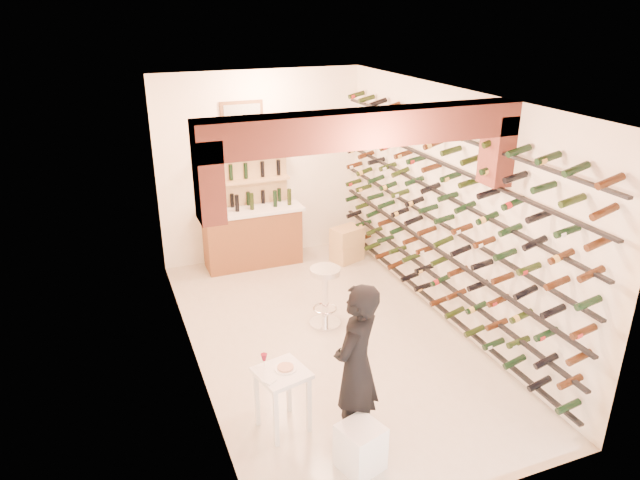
{
  "coord_description": "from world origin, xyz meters",
  "views": [
    {
      "loc": [
        -2.57,
        -6.23,
        4.19
      ],
      "look_at": [
        0.0,
        0.3,
        1.3
      ],
      "focal_mm": 32.56,
      "sensor_mm": 36.0,
      "label": 1
    }
  ],
  "objects_px": {
    "back_counter": "(253,235)",
    "chrome_barstool": "(325,292)",
    "tasting_table": "(282,381)",
    "wine_rack": "(434,215)",
    "crate_lower": "(347,252)",
    "person": "(356,366)",
    "white_stool": "(360,447)"
  },
  "relations": [
    {
      "from": "back_counter",
      "to": "chrome_barstool",
      "type": "relative_size",
      "value": 1.98
    },
    {
      "from": "tasting_table",
      "to": "chrome_barstool",
      "type": "bearing_deg",
      "value": 43.05
    },
    {
      "from": "wine_rack",
      "to": "crate_lower",
      "type": "bearing_deg",
      "value": 97.22
    },
    {
      "from": "chrome_barstool",
      "to": "crate_lower",
      "type": "bearing_deg",
      "value": 58.09
    },
    {
      "from": "person",
      "to": "back_counter",
      "type": "bearing_deg",
      "value": -131.72
    },
    {
      "from": "wine_rack",
      "to": "person",
      "type": "xyz_separation_m",
      "value": [
        -2.03,
        -1.92,
        -0.66
      ]
    },
    {
      "from": "tasting_table",
      "to": "chrome_barstool",
      "type": "relative_size",
      "value": 1.0
    },
    {
      "from": "white_stool",
      "to": "person",
      "type": "distance_m",
      "value": 0.76
    },
    {
      "from": "chrome_barstool",
      "to": "wine_rack",
      "type": "bearing_deg",
      "value": -12.93
    },
    {
      "from": "tasting_table",
      "to": "person",
      "type": "height_order",
      "value": "person"
    },
    {
      "from": "white_stool",
      "to": "crate_lower",
      "type": "relative_size",
      "value": 0.93
    },
    {
      "from": "back_counter",
      "to": "person",
      "type": "height_order",
      "value": "person"
    },
    {
      "from": "person",
      "to": "tasting_table",
      "type": "bearing_deg",
      "value": -73.6
    },
    {
      "from": "crate_lower",
      "to": "tasting_table",
      "type": "bearing_deg",
      "value": -122.83
    },
    {
      "from": "wine_rack",
      "to": "person",
      "type": "relative_size",
      "value": 3.22
    },
    {
      "from": "person",
      "to": "chrome_barstool",
      "type": "distance_m",
      "value": 2.35
    },
    {
      "from": "crate_lower",
      "to": "white_stool",
      "type": "bearing_deg",
      "value": -112.45
    },
    {
      "from": "chrome_barstool",
      "to": "person",
      "type": "bearing_deg",
      "value": -104.54
    },
    {
      "from": "white_stool",
      "to": "chrome_barstool",
      "type": "relative_size",
      "value": 0.55
    },
    {
      "from": "crate_lower",
      "to": "wine_rack",
      "type": "bearing_deg",
      "value": -82.78
    },
    {
      "from": "person",
      "to": "wine_rack",
      "type": "bearing_deg",
      "value": -175.88
    },
    {
      "from": "tasting_table",
      "to": "white_stool",
      "type": "xyz_separation_m",
      "value": [
        0.52,
        -0.81,
        -0.34
      ]
    },
    {
      "from": "wine_rack",
      "to": "tasting_table",
      "type": "distance_m",
      "value": 3.19
    },
    {
      "from": "back_counter",
      "to": "chrome_barstool",
      "type": "distance_m",
      "value": 2.35
    },
    {
      "from": "person",
      "to": "chrome_barstool",
      "type": "xyz_separation_m",
      "value": [
        0.58,
        2.25,
        -0.39
      ]
    },
    {
      "from": "back_counter",
      "to": "white_stool",
      "type": "distance_m",
      "value": 4.96
    },
    {
      "from": "white_stool",
      "to": "chrome_barstool",
      "type": "distance_m",
      "value": 2.73
    },
    {
      "from": "chrome_barstool",
      "to": "crate_lower",
      "type": "height_order",
      "value": "chrome_barstool"
    },
    {
      "from": "wine_rack",
      "to": "white_stool",
      "type": "height_order",
      "value": "wine_rack"
    },
    {
      "from": "wine_rack",
      "to": "back_counter",
      "type": "distance_m",
      "value": 3.38
    },
    {
      "from": "wine_rack",
      "to": "crate_lower",
      "type": "xyz_separation_m",
      "value": [
        -0.28,
        2.2,
        -1.39
      ]
    },
    {
      "from": "wine_rack",
      "to": "person",
      "type": "bearing_deg",
      "value": -136.59
    }
  ]
}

